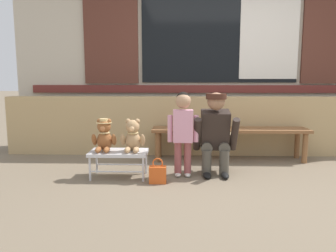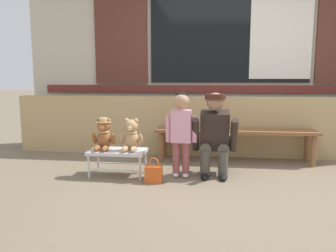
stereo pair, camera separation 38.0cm
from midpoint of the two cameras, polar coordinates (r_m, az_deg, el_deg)
ground_plane at (r=3.48m, az=9.22°, el=-10.17°), size 60.00×60.00×0.00m
brick_low_wall at (r=4.77m, az=7.13°, el=0.06°), size 6.28×0.25×0.85m
shop_facade at (r=5.28m, az=6.90°, el=15.21°), size 6.41×0.26×3.48m
wooden_bench_long at (r=4.43m, az=8.41°, el=-1.27°), size 2.10×0.40×0.44m
small_display_bench at (r=3.69m, az=-11.63°, el=-4.89°), size 0.64×0.36×0.30m
teddy_bear_with_hat at (r=3.69m, az=-14.13°, el=-1.70°), size 0.28×0.27×0.36m
teddy_bear_plain at (r=3.62m, az=-9.25°, el=-1.90°), size 0.28×0.26×0.36m
child_standing at (r=3.58m, az=-0.36°, el=0.19°), size 0.35×0.18×0.96m
adult_crouching at (r=3.72m, az=5.58°, el=-1.31°), size 0.50×0.49×0.95m
handbag_on_ground at (r=3.47m, az=-4.99°, el=-8.50°), size 0.18×0.11×0.27m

